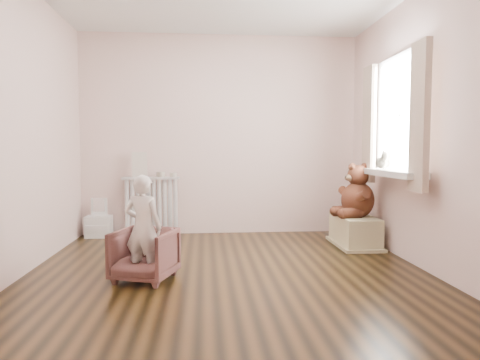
{
  "coord_description": "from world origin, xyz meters",
  "views": [
    {
      "loc": [
        -0.21,
        -3.85,
        1.1
      ],
      "look_at": [
        0.15,
        0.45,
        0.8
      ],
      "focal_mm": 32.0,
      "sensor_mm": 36.0,
      "label": 1
    }
  ],
  "objects": [
    {
      "name": "curtain_left",
      "position": [
        1.65,
        -0.27,
        1.39
      ],
      "size": [
        0.06,
        0.26,
        1.3
      ],
      "primitive_type": "cube",
      "color": "beige",
      "rests_on": "right_wall"
    },
    {
      "name": "child",
      "position": [
        -0.72,
        -0.28,
        0.46
      ],
      "size": [
        0.37,
        0.3,
        0.88
      ],
      "primitive_type": "imported",
      "rotation": [
        0.0,
        0.0,
        2.82
      ],
      "color": "silver",
      "rests_on": "armchair"
    },
    {
      "name": "toy_bench",
      "position": [
        1.52,
        0.91,
        0.2
      ],
      "size": [
        0.39,
        0.74,
        0.35
      ],
      "primitive_type": "cube",
      "color": "beige",
      "rests_on": "floor"
    },
    {
      "name": "armchair",
      "position": [
        -0.72,
        -0.23,
        0.22
      ],
      "size": [
        0.6,
        0.61,
        0.44
      ],
      "primitive_type": "imported",
      "rotation": [
        0.0,
        0.0,
        -0.32
      ],
      "color": "brown",
      "rests_on": "floor"
    },
    {
      "name": "paper_doll",
      "position": [
        -1.03,
        1.68,
        0.92
      ],
      "size": [
        0.19,
        0.02,
        0.32
      ],
      "primitive_type": "cube",
      "color": "beige",
      "rests_on": "radiator"
    },
    {
      "name": "curtain_right",
      "position": [
        1.65,
        0.87,
        1.39
      ],
      "size": [
        0.06,
        0.26,
        1.3
      ],
      "primitive_type": "cube",
      "color": "beige",
      "rests_on": "right_wall"
    },
    {
      "name": "right_wall",
      "position": [
        1.8,
        0.0,
        1.3
      ],
      "size": [
        0.02,
        3.6,
        2.6
      ],
      "primitive_type": "cube",
      "color": "white",
      "rests_on": "ground"
    },
    {
      "name": "toy_vanity",
      "position": [
        -1.55,
        1.65,
        0.28
      ],
      "size": [
        0.31,
        0.22,
        0.49
      ],
      "primitive_type": "cube",
      "color": "silver",
      "rests_on": "floor"
    },
    {
      "name": "plush_cat",
      "position": [
        1.66,
        0.5,
        1.0
      ],
      "size": [
        0.17,
        0.25,
        0.19
      ],
      "primitive_type": null,
      "rotation": [
        0.0,
        0.0,
        0.16
      ],
      "color": "slate",
      "rests_on": "window_sill"
    },
    {
      "name": "back_wall",
      "position": [
        0.0,
        1.8,
        1.3
      ],
      "size": [
        3.6,
        0.02,
        2.6
      ],
      "primitive_type": "cube",
      "color": "white",
      "rests_on": "ground"
    },
    {
      "name": "window_sill",
      "position": [
        1.67,
        0.3,
        0.87
      ],
      "size": [
        0.22,
        1.1,
        0.06
      ],
      "primitive_type": "cube",
      "color": "silver",
      "rests_on": "right_wall"
    },
    {
      "name": "left_wall",
      "position": [
        -1.8,
        0.0,
        1.3
      ],
      "size": [
        0.02,
        3.6,
        2.6
      ],
      "primitive_type": "cube",
      "color": "white",
      "rests_on": "ground"
    },
    {
      "name": "tin_b",
      "position": [
        -0.61,
        1.68,
        0.79
      ],
      "size": [
        0.1,
        0.1,
        0.05
      ],
      "primitive_type": "cylinder",
      "color": "#A59E8C",
      "rests_on": "radiator"
    },
    {
      "name": "radiator",
      "position": [
        -0.89,
        1.68,
        0.39
      ],
      "size": [
        0.72,
        0.14,
        0.76
      ],
      "primitive_type": "cube",
      "color": "silver",
      "rests_on": "floor"
    },
    {
      "name": "floor",
      "position": [
        0.0,
        0.0,
        0.0
      ],
      "size": [
        3.6,
        3.6,
        0.01
      ],
      "primitive_type": "cube",
      "color": "black",
      "rests_on": "ground"
    },
    {
      "name": "window",
      "position": [
        1.76,
        0.3,
        1.45
      ],
      "size": [
        0.03,
        0.9,
        1.1
      ],
      "primitive_type": "cube",
      "color": "white",
      "rests_on": "right_wall"
    },
    {
      "name": "teddy_bear",
      "position": [
        1.53,
        0.87,
        0.67
      ],
      "size": [
        0.55,
        0.46,
        0.6
      ],
      "primitive_type": null,
      "rotation": [
        0.0,
        0.0,
        0.17
      ],
      "color": "#3D1C10",
      "rests_on": "toy_bench"
    },
    {
      "name": "front_wall",
      "position": [
        0.0,
        -1.8,
        1.3
      ],
      "size": [
        3.6,
        0.02,
        2.6
      ],
      "primitive_type": "cube",
      "color": "white",
      "rests_on": "ground"
    },
    {
      "name": "tin_a",
      "position": [
        -0.77,
        1.68,
        0.79
      ],
      "size": [
        0.11,
        0.11,
        0.06
      ],
      "primitive_type": "cylinder",
      "color": "#A59E8C",
      "rests_on": "radiator"
    }
  ]
}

